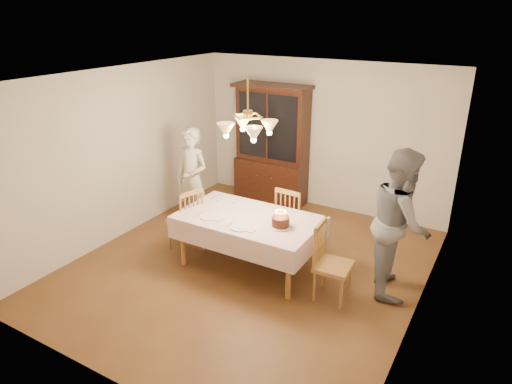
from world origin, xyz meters
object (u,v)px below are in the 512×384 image
Objects in this scene: dining_table at (249,222)px; elderly_woman at (192,179)px; birthday_cake at (281,222)px; china_hutch at (272,147)px; chair_far_side at (293,222)px.

elderly_woman reaches higher than dining_table.
dining_table is 6.33× the size of birthday_cake.
chair_far_side is (1.17, -1.49, -0.60)m from china_hutch.
dining_table is 0.53m from birthday_cake.
birthday_cake is (1.95, -0.70, -0.00)m from elderly_woman.
birthday_cake is at bearing -59.20° from china_hutch.
birthday_cake is (0.21, -0.81, 0.38)m from chair_far_side.
dining_table is 0.86m from chair_far_side.
dining_table is at bearing -111.59° from chair_far_side.
chair_far_side is 0.92m from birthday_cake.
chair_far_side is at bearing -51.97° from china_hutch.
china_hutch is (-0.86, 2.25, 0.36)m from dining_table.
chair_far_side reaches higher than dining_table.
chair_far_side is 0.60× the size of elderly_woman.
chair_far_side is at bearing 9.79° from elderly_woman.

